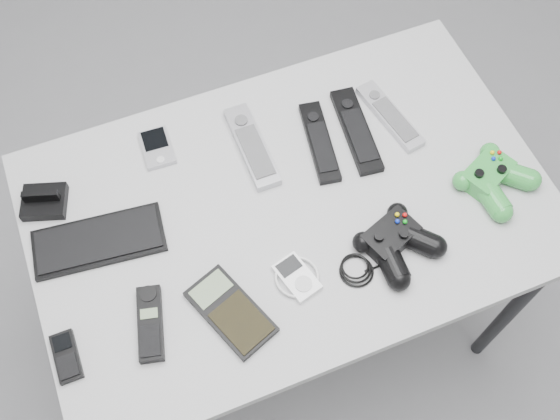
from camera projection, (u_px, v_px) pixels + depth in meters
name	position (u px, v px, depth m)	size (l,w,h in m)	color
floor	(317.00, 341.00, 1.93)	(3.50, 3.50, 0.00)	slate
desk	(290.00, 219.00, 1.39)	(1.06, 0.68, 0.71)	#9E9EA0
pda_keyboard	(99.00, 241.00, 1.29)	(0.26, 0.11, 0.02)	black
dock_bracket	(43.00, 199.00, 1.32)	(0.09, 0.08, 0.05)	black
pda	(157.00, 148.00, 1.40)	(0.06, 0.10, 0.02)	#A4A3AA
remote_silver_a	(252.00, 146.00, 1.39)	(0.05, 0.21, 0.02)	#A4A3AA
remote_black_a	(320.00, 142.00, 1.40)	(0.05, 0.20, 0.02)	black
remote_black_b	(356.00, 130.00, 1.41)	(0.05, 0.22, 0.02)	black
remote_silver_b	(390.00, 116.00, 1.43)	(0.05, 0.20, 0.02)	#B1B1B8
mobile_phone	(66.00, 356.00, 1.18)	(0.04, 0.09, 0.02)	black
cordless_handset	(150.00, 323.00, 1.21)	(0.04, 0.14, 0.02)	black
calculator	(231.00, 311.00, 1.22)	(0.09, 0.18, 0.02)	black
mp3_player	(297.00, 277.00, 1.25)	(0.09, 0.09, 0.02)	white
controller_black	(396.00, 241.00, 1.27)	(0.25, 0.16, 0.05)	black
controller_green	(494.00, 177.00, 1.34)	(0.15, 0.16, 0.05)	#22802C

